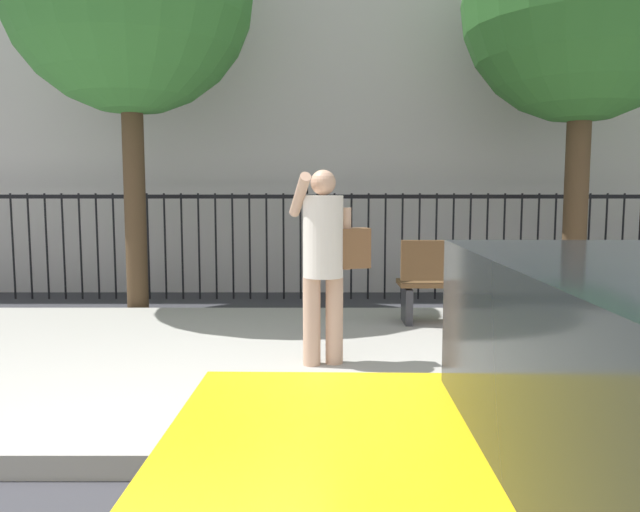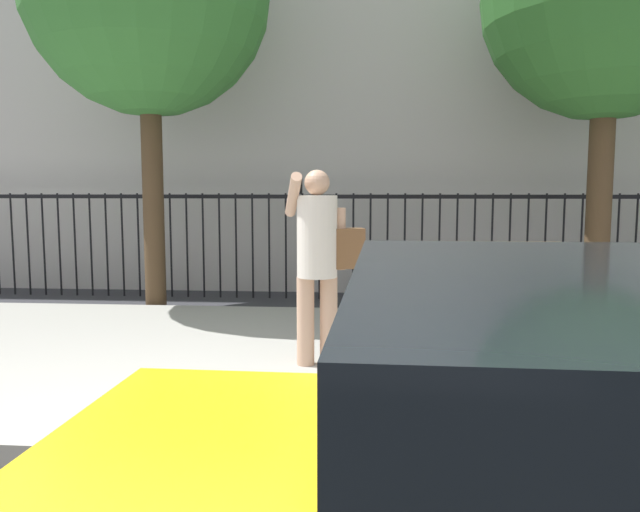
% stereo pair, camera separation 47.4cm
% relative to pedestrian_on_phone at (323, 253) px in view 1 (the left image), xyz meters
% --- Properties ---
extents(ground_plane, '(60.00, 60.00, 0.00)m').
position_rel_pedestrian_on_phone_xyz_m(ground_plane, '(-1.24, -1.85, -1.11)').
color(ground_plane, '#333338').
extents(sidewalk, '(28.00, 4.40, 0.15)m').
position_rel_pedestrian_on_phone_xyz_m(sidewalk, '(-1.24, 0.35, -1.04)').
color(sidewalk, '#9E9B93').
rests_on(sidewalk, ground).
extents(iron_fence, '(12.03, 0.04, 1.60)m').
position_rel_pedestrian_on_phone_xyz_m(iron_fence, '(-1.24, 4.05, -0.09)').
color(iron_fence, black).
rests_on(iron_fence, ground).
extents(pedestrian_on_phone, '(0.70, 0.50, 1.66)m').
position_rel_pedestrian_on_phone_xyz_m(pedestrian_on_phone, '(0.00, 0.00, 0.00)').
color(pedestrian_on_phone, tan).
rests_on(pedestrian_on_phone, sidewalk).
extents(street_bench, '(1.60, 0.45, 0.95)m').
position_rel_pedestrian_on_phone_xyz_m(street_bench, '(1.63, 1.59, -0.46)').
color(street_bench, brown).
rests_on(street_bench, sidewalk).
extents(street_tree_near, '(3.06, 3.06, 5.56)m').
position_rel_pedestrian_on_phone_xyz_m(street_tree_near, '(3.28, 2.87, 2.90)').
color(street_tree_near, '#4C3823').
rests_on(street_tree_near, ground).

